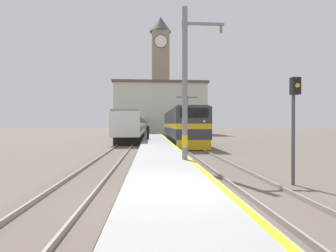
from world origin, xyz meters
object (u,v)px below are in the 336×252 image
at_px(locomotive_train, 182,126).
at_px(signal_post, 294,113).
at_px(catenary_mast, 186,85).
at_px(passenger_train, 137,125).
at_px(clock_tower, 160,71).
at_px(person_on_platform, 148,131).

height_order(locomotive_train, signal_post, locomotive_train).
bearing_deg(signal_post, catenary_mast, 130.24).
relative_size(passenger_train, catenary_mast, 7.07).
height_order(locomotive_train, clock_tower, clock_tower).
bearing_deg(passenger_train, person_on_platform, -84.27).
xyz_separation_m(person_on_platform, clock_tower, (2.90, 36.32, 14.16)).
distance_m(locomotive_train, clock_tower, 39.76).
height_order(passenger_train, signal_post, signal_post).
distance_m(catenary_mast, person_on_platform, 17.20).
bearing_deg(clock_tower, signal_post, -87.61).
height_order(clock_tower, signal_post, clock_tower).
height_order(catenary_mast, signal_post, catenary_mast).
distance_m(locomotive_train, person_on_platform, 3.92).
xyz_separation_m(person_on_platform, signal_post, (5.28, -20.77, 1.22)).
bearing_deg(passenger_train, locomotive_train, -75.49).
bearing_deg(signal_post, locomotive_train, 94.50).
xyz_separation_m(passenger_train, person_on_platform, (2.19, -21.85, -0.61)).
bearing_deg(person_on_platform, signal_post, -75.73).
relative_size(catenary_mast, clock_tower, 0.26).
relative_size(locomotive_train, clock_tower, 0.55).
bearing_deg(clock_tower, passenger_train, -109.38).
xyz_separation_m(locomotive_train, signal_post, (1.55, -19.73, 0.63)).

